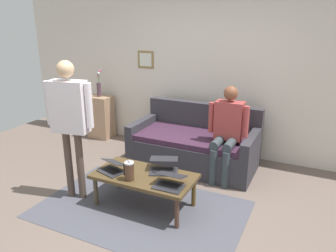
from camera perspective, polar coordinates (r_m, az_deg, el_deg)
ground_plane at (r=3.87m, az=-5.58°, el=-14.85°), size 7.68×7.68×0.00m
area_rug at (r=3.92m, az=-4.80°, el=-14.29°), size 2.35×1.48×0.01m
back_wall at (r=5.30m, az=6.47°, el=9.87°), size 7.04×0.11×2.70m
couch at (r=4.91m, az=4.70°, el=-3.40°), size 1.82×0.94×0.88m
coffee_table at (r=3.82m, az=-4.18°, el=-9.05°), size 1.17×0.61×0.40m
laptop_left at (r=3.87m, az=-0.75°, el=-7.17°), size 0.43×0.44×0.14m
laptop_center at (r=3.90m, az=-9.71°, el=-7.30°), size 0.36×0.33×0.14m
laptop_right at (r=3.53m, az=0.26°, el=-9.86°), size 0.32×0.30×0.14m
french_press at (r=3.65m, az=-6.78°, el=-7.81°), size 0.13×0.11×0.24m
side_shelf at (r=6.15m, az=-11.66°, el=1.57°), size 0.42×0.32×0.77m
flower_vase at (r=6.02m, az=-11.97°, el=6.66°), size 0.09×0.09×0.48m
person_standing at (r=3.91m, az=-16.85°, el=2.13°), size 0.59×0.27×1.68m
person_seated at (r=4.41m, az=10.30°, el=-0.32°), size 0.55×0.51×1.28m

